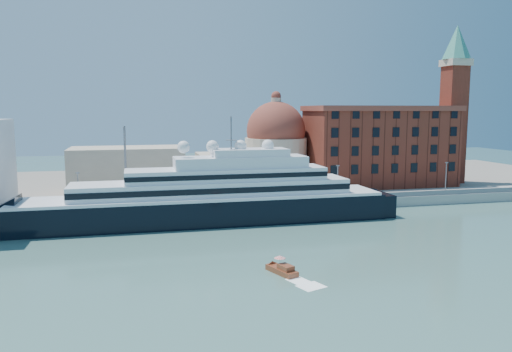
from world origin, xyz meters
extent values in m
plane|color=#3C6965|center=(0.00, 0.00, 0.00)|extent=(400.00, 400.00, 0.00)
cube|color=gray|center=(0.00, 34.00, 1.25)|extent=(180.00, 10.00, 2.50)
cube|color=slate|center=(0.00, 75.00, 1.00)|extent=(260.00, 72.00, 2.00)
cube|color=slate|center=(0.00, 29.50, 3.10)|extent=(180.00, 0.10, 1.20)
cube|color=black|center=(-3.95, 23.00, 2.22)|extent=(78.77, 12.12, 6.56)
cube|color=black|center=(35.44, 23.00, 2.02)|extent=(6.06, 11.11, 6.06)
cube|color=white|center=(-3.95, 23.00, 5.76)|extent=(76.75, 12.32, 0.61)
cube|color=white|center=(-1.93, 23.00, 7.57)|extent=(58.57, 10.10, 3.03)
cube|color=black|center=(-1.93, 17.95, 7.57)|extent=(58.57, 0.15, 1.21)
cube|color=white|center=(1.10, 23.00, 10.40)|extent=(42.41, 9.09, 2.63)
cube|color=white|center=(4.13, 23.00, 12.93)|extent=(28.27, 8.08, 2.42)
cube|color=white|center=(6.15, 23.00, 14.95)|extent=(16.16, 7.07, 1.62)
cylinder|color=slate|center=(2.11, 23.00, 19.19)|extent=(0.30, 0.30, 7.07)
sphere|color=white|center=(-7.99, 23.00, 16.36)|extent=(2.63, 2.63, 2.63)
sphere|color=white|center=(-1.93, 23.00, 16.36)|extent=(2.63, 2.63, 2.63)
sphere|color=white|center=(4.13, 23.00, 16.36)|extent=(2.63, 2.63, 2.63)
sphere|color=white|center=(10.19, 23.00, 16.36)|extent=(2.63, 2.63, 2.63)
cube|color=white|center=(-33.13, 21.33, 0.57)|extent=(12.04, 6.33, 1.53)
cube|color=white|center=(-31.27, 20.89, 1.82)|extent=(4.27, 3.20, 1.15)
cube|color=maroon|center=(2.73, -13.01, 0.34)|extent=(3.81, 6.07, 0.96)
cube|color=maroon|center=(3.06, -13.91, 1.15)|extent=(2.28, 2.79, 0.77)
cylinder|color=slate|center=(2.56, -12.56, 1.54)|extent=(0.06, 0.06, 1.54)
cone|color=red|center=(2.56, -12.56, 2.40)|extent=(1.73, 1.73, 0.38)
cube|color=maroon|center=(52.00, 52.00, 13.00)|extent=(42.00, 18.00, 22.00)
cube|color=brown|center=(52.00, 52.00, 24.50)|extent=(43.00, 19.00, 1.50)
cube|color=maroon|center=(76.00, 52.00, 19.50)|extent=(6.00, 6.00, 35.00)
cube|color=beige|center=(76.00, 52.00, 38.00)|extent=(7.00, 7.00, 2.00)
cone|color=teal|center=(76.00, 52.00, 44.00)|extent=(8.40, 8.40, 10.00)
cylinder|color=beige|center=(22.00, 58.00, 9.00)|extent=(18.00, 18.00, 14.00)
sphere|color=brown|center=(22.00, 58.00, 18.00)|extent=(17.00, 17.00, 17.00)
cylinder|color=beige|center=(22.00, 58.00, 26.00)|extent=(3.00, 3.00, 3.00)
cube|color=beige|center=(8.00, 56.00, 7.00)|extent=(18.00, 14.00, 10.00)
cube|color=beige|center=(-20.00, 58.00, 8.00)|extent=(30.00, 16.00, 12.00)
cylinder|color=slate|center=(-30.00, 31.00, 6.50)|extent=(0.24, 0.24, 8.00)
cube|color=slate|center=(-30.00, 31.00, 10.60)|extent=(0.80, 0.30, 0.25)
cylinder|color=slate|center=(0.00, 31.00, 6.50)|extent=(0.24, 0.24, 8.00)
cube|color=slate|center=(0.00, 31.00, 10.60)|extent=(0.80, 0.30, 0.25)
cylinder|color=slate|center=(30.00, 31.00, 6.50)|extent=(0.24, 0.24, 8.00)
cube|color=slate|center=(30.00, 31.00, 10.60)|extent=(0.80, 0.30, 0.25)
cylinder|color=slate|center=(60.00, 31.00, 6.50)|extent=(0.24, 0.24, 8.00)
cube|color=slate|center=(60.00, 31.00, 10.60)|extent=(0.80, 0.30, 0.25)
cylinder|color=slate|center=(-20.00, 33.00, 11.50)|extent=(0.50, 0.50, 18.00)
camera|label=1|loc=(-17.79, -81.32, 23.94)|focal=35.00mm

